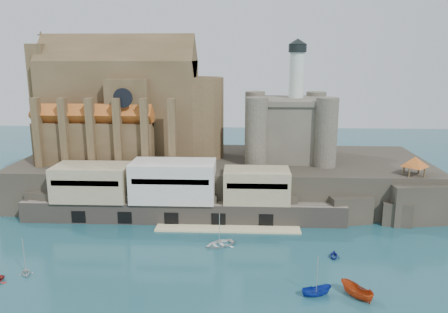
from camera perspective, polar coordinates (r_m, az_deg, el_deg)
ground at (r=75.78m, az=-1.61°, el=-14.68°), size 300.00×300.00×0.00m
promontory at (r=110.62m, az=-0.22°, el=-2.86°), size 100.00×36.00×10.00m
quay at (r=95.80m, az=-6.72°, el=-4.77°), size 70.00×12.00×13.05m
church at (r=113.37m, az=-12.41°, el=6.10°), size 47.00×25.93×30.51m
castle_keep at (r=109.81m, az=8.35°, el=4.04°), size 21.20×21.20×29.30m
rock_outcrop at (r=104.54m, az=23.25°, el=-5.43°), size 14.50×10.50×8.70m
pavilion at (r=102.42m, az=23.66°, el=-0.77°), size 6.40×6.40×5.40m
boat_2 at (r=70.37m, az=11.94°, el=-17.32°), size 2.25×2.21×4.75m
boat_4 at (r=81.49m, az=-24.43°, el=-13.83°), size 2.93×2.48×2.91m
boat_5 at (r=71.43m, az=16.87°, el=-17.13°), size 3.07×3.08×5.74m
boat_6 at (r=84.73m, az=-0.59°, el=-11.53°), size 3.25×4.30×5.98m
boat_7 at (r=82.55m, az=14.15°, el=-12.65°), size 2.94×2.12×3.10m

